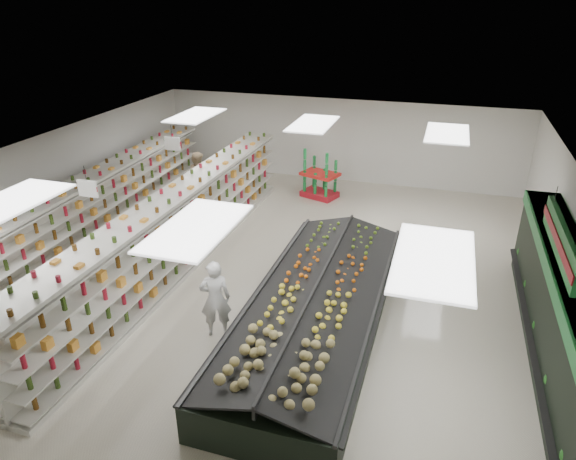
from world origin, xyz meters
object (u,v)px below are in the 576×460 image
(produce_island, at_px, (317,307))
(shopper_main, at_px, (215,299))
(shopper_background, at_px, (200,178))
(gondola_left, at_px, (99,210))
(gondola_center, at_px, (180,232))
(soda_endcap, at_px, (320,176))

(produce_island, bearing_deg, shopper_main, -156.29)
(produce_island, relative_size, shopper_background, 4.17)
(produce_island, xyz_separation_m, shopper_background, (-5.75, 5.98, 0.41))
(shopper_main, distance_m, shopper_background, 7.82)
(gondola_left, bearing_deg, shopper_background, 64.04)
(shopper_main, xyz_separation_m, shopper_background, (-3.72, 6.87, 0.04))
(shopper_background, bearing_deg, gondola_center, -167.17)
(gondola_center, bearing_deg, produce_island, -21.50)
(produce_island, relative_size, soda_endcap, 4.77)
(gondola_center, relative_size, shopper_main, 6.92)
(shopper_main, bearing_deg, gondola_left, -57.03)
(gondola_center, xyz_separation_m, produce_island, (4.25, -1.74, -0.46))
(gondola_center, height_order, shopper_background, gondola_center)
(gondola_left, relative_size, gondola_center, 0.95)
(gondola_left, distance_m, shopper_main, 6.29)
(shopper_background, bearing_deg, gondola_left, 148.85)
(soda_endcap, bearing_deg, shopper_main, -90.97)
(produce_island, bearing_deg, soda_endcap, 103.46)
(gondola_center, xyz_separation_m, shopper_background, (-1.50, 4.24, -0.05))
(soda_endcap, bearing_deg, shopper_background, -154.16)
(produce_island, distance_m, shopper_background, 8.31)
(gondola_left, bearing_deg, soda_endcap, 43.10)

